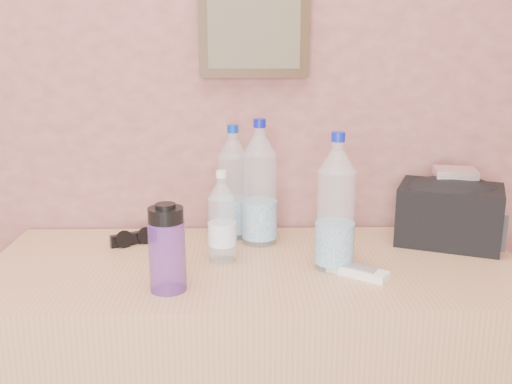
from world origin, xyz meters
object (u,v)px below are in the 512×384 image
at_px(pet_large_b, 233,188).
at_px(nalgene_bottle, 167,248).
at_px(pet_large_d, 336,210).
at_px(pet_large_c, 259,189).
at_px(toiletry_bag, 450,211).
at_px(foil_packet, 455,173).
at_px(ac_remote, 358,272).
at_px(pet_small, 222,222).
at_px(sunglasses, 134,238).

height_order(pet_large_b, nalgene_bottle, pet_large_b).
bearing_deg(pet_large_d, pet_large_c, 132.78).
xyz_separation_m(toiletry_bag, foil_packet, (0.01, 0.02, 0.10)).
relative_size(pet_large_c, nalgene_bottle, 1.72).
xyz_separation_m(ac_remote, toiletry_bag, (0.29, 0.23, 0.08)).
relative_size(nalgene_bottle, foil_packet, 1.84).
relative_size(nalgene_bottle, ac_remote, 1.37).
height_order(pet_small, toiletry_bag, pet_small).
distance_m(pet_large_b, nalgene_bottle, 0.40).
height_order(pet_small, foil_packet, pet_small).
bearing_deg(pet_large_b, toiletry_bag, -6.63).
distance_m(pet_large_d, ac_remote, 0.15).
relative_size(ac_remote, toiletry_bag, 0.54).
distance_m(ac_remote, toiletry_bag, 0.38).
height_order(pet_large_c, sunglasses, pet_large_c).
bearing_deg(pet_small, ac_remote, -17.88).
bearing_deg(foil_packet, toiletry_bag, -124.56).
height_order(pet_large_d, ac_remote, pet_large_d).
xyz_separation_m(pet_large_c, toiletry_bag, (0.52, -0.01, -0.06)).
height_order(pet_large_d, sunglasses, pet_large_d).
bearing_deg(pet_small, nalgene_bottle, -123.10).
bearing_deg(foil_packet, pet_large_c, -179.00).
bearing_deg(pet_large_c, pet_small, -125.33).
bearing_deg(pet_small, foil_packet, 13.05).
height_order(pet_large_c, pet_small, pet_large_c).
relative_size(pet_large_c, toiletry_bag, 1.28).
xyz_separation_m(pet_small, ac_remote, (0.32, -0.10, -0.09)).
distance_m(pet_small, nalgene_bottle, 0.21).
distance_m(ac_remote, foil_packet, 0.44).
xyz_separation_m(pet_large_c, pet_small, (-0.10, -0.14, -0.05)).
xyz_separation_m(pet_large_d, pet_small, (-0.27, 0.05, -0.05)).
bearing_deg(pet_small, toiletry_bag, 11.50).
xyz_separation_m(pet_large_d, sunglasses, (-0.52, 0.18, -0.13)).
height_order(pet_large_b, foil_packet, pet_large_b).
distance_m(sunglasses, toiletry_bag, 0.86).
height_order(pet_large_d, foil_packet, pet_large_d).
relative_size(sunglasses, toiletry_bag, 0.49).
relative_size(pet_large_b, pet_large_d, 0.95).
bearing_deg(ac_remote, foil_packet, 75.68).
xyz_separation_m(nalgene_bottle, foil_packet, (0.74, 0.32, 0.09)).
bearing_deg(ac_remote, pet_large_d, 171.03).
relative_size(pet_large_d, toiletry_bag, 1.26).
bearing_deg(sunglasses, ac_remote, -51.24).
bearing_deg(nalgene_bottle, pet_large_b, 69.37).
relative_size(nalgene_bottle, toiletry_bag, 0.75).
height_order(pet_large_b, pet_large_d, pet_large_d).
distance_m(pet_small, foil_packet, 0.65).
bearing_deg(pet_large_b, nalgene_bottle, -110.63).
xyz_separation_m(pet_large_d, foil_packet, (0.36, 0.20, 0.04)).
bearing_deg(pet_small, sunglasses, 152.51).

